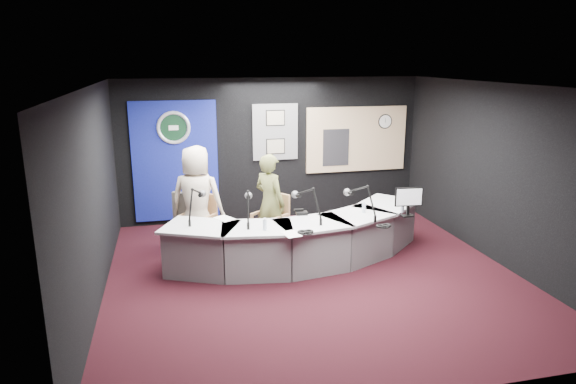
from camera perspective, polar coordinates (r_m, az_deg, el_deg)
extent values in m
plane|color=black|center=(7.82, 2.80, -9.19)|extent=(6.00, 6.00, 0.00)
cube|color=silver|center=(7.16, 3.08, 11.74)|extent=(6.00, 6.00, 0.02)
cube|color=black|center=(10.22, -1.72, 4.74)|extent=(6.00, 0.02, 2.80)
cube|color=black|center=(4.70, 13.16, -7.79)|extent=(6.00, 0.02, 2.80)
cube|color=black|center=(7.17, -20.80, -0.55)|extent=(0.02, 6.00, 2.80)
cube|color=black|center=(8.68, 22.35, 1.83)|extent=(0.02, 6.00, 2.80)
cube|color=navy|center=(10.03, -12.40, 3.33)|extent=(1.60, 0.05, 2.30)
torus|color=silver|center=(9.88, -12.60, 6.98)|extent=(0.63, 0.07, 0.63)
cylinder|color=black|center=(9.89, -12.60, 6.99)|extent=(0.48, 0.01, 0.48)
cube|color=slate|center=(10.15, -1.42, 6.67)|extent=(0.90, 0.04, 1.10)
cube|color=gray|center=(10.09, -1.40, 8.22)|extent=(0.34, 0.02, 0.27)
cube|color=gray|center=(10.16, -1.38, 5.09)|extent=(0.34, 0.02, 0.27)
cube|color=tan|center=(10.65, 7.62, 5.84)|extent=(2.12, 0.06, 1.32)
cube|color=#FEEDA0|center=(10.64, 7.64, 5.83)|extent=(2.00, 0.02, 1.20)
cube|color=black|center=(10.50, 5.34, 4.95)|extent=(0.55, 0.02, 0.75)
cylinder|color=white|center=(10.80, 10.74, 7.71)|extent=(0.28, 0.01, 0.28)
cube|color=#6B675B|center=(8.85, -11.23, -2.32)|extent=(0.45, 0.39, 0.70)
imported|color=beige|center=(8.59, -10.09, -0.83)|extent=(1.02, 0.84, 1.80)
imported|color=brown|center=(8.53, -2.03, -1.22)|extent=(0.67, 0.72, 1.66)
cube|color=black|center=(8.20, 13.24, -0.51)|extent=(0.39, 0.07, 0.27)
cube|color=black|center=(8.17, 1.52, -2.34)|extent=(0.19, 0.16, 0.05)
torus|color=black|center=(7.70, 10.57, -3.71)|extent=(0.20, 0.20, 0.03)
torus|color=black|center=(7.32, 1.95, -4.44)|extent=(0.23, 0.23, 0.04)
cube|color=white|center=(8.02, -7.07, -2.93)|extent=(0.35, 0.39, 0.00)
cube|color=white|center=(7.28, 0.38, -4.69)|extent=(0.27, 0.34, 0.00)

